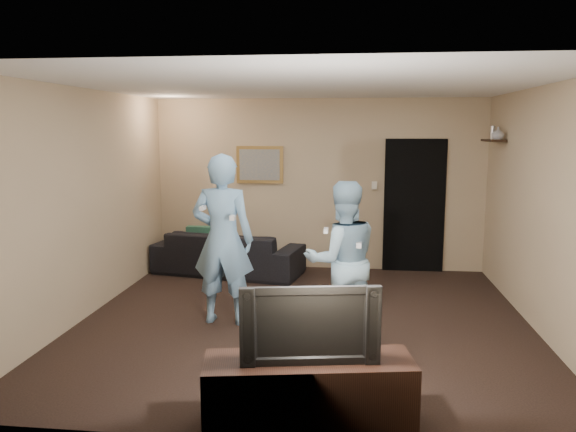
# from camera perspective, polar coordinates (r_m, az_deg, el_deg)

# --- Properties ---
(ground) EXTENTS (5.00, 5.00, 0.00)m
(ground) POSITION_cam_1_polar(r_m,az_deg,el_deg) (6.44, 1.62, -10.61)
(ground) COLOR black
(ground) RESTS_ON ground
(ceiling) EXTENTS (5.00, 5.00, 0.04)m
(ceiling) POSITION_cam_1_polar(r_m,az_deg,el_deg) (6.09, 1.73, 13.12)
(ceiling) COLOR silver
(ceiling) RESTS_ON wall_back
(wall_back) EXTENTS (5.00, 0.04, 2.60)m
(wall_back) POSITION_cam_1_polar(r_m,az_deg,el_deg) (8.61, 3.09, 3.20)
(wall_back) COLOR tan
(wall_back) RESTS_ON ground
(wall_front) EXTENTS (5.00, 0.04, 2.60)m
(wall_front) POSITION_cam_1_polar(r_m,az_deg,el_deg) (3.69, -1.64, -4.42)
(wall_front) COLOR tan
(wall_front) RESTS_ON ground
(wall_left) EXTENTS (0.04, 5.00, 2.60)m
(wall_left) POSITION_cam_1_polar(r_m,az_deg,el_deg) (6.81, -19.77, 1.20)
(wall_left) COLOR tan
(wall_left) RESTS_ON ground
(wall_right) EXTENTS (0.04, 5.00, 2.60)m
(wall_right) POSITION_cam_1_polar(r_m,az_deg,el_deg) (6.43, 24.48, 0.49)
(wall_right) COLOR tan
(wall_right) RESTS_ON ground
(sofa) EXTENTS (2.30, 1.25, 0.64)m
(sofa) POSITION_cam_1_polar(r_m,az_deg,el_deg) (8.44, -6.08, -3.70)
(sofa) COLOR black
(sofa) RESTS_ON ground
(throw_pillow) EXTENTS (0.45, 0.15, 0.45)m
(throw_pillow) POSITION_cam_1_polar(r_m,az_deg,el_deg) (8.50, -8.71, -2.55)
(throw_pillow) COLOR #164433
(throw_pillow) RESTS_ON sofa
(painting_frame) EXTENTS (0.72, 0.05, 0.57)m
(painting_frame) POSITION_cam_1_polar(r_m,az_deg,el_deg) (8.66, -2.88, 5.23)
(painting_frame) COLOR olive
(painting_frame) RESTS_ON wall_back
(painting_canvas) EXTENTS (0.62, 0.01, 0.47)m
(painting_canvas) POSITION_cam_1_polar(r_m,az_deg,el_deg) (8.63, -2.91, 5.22)
(painting_canvas) COLOR slate
(painting_canvas) RESTS_ON painting_frame
(doorway) EXTENTS (0.90, 0.06, 2.00)m
(doorway) POSITION_cam_1_polar(r_m,az_deg,el_deg) (8.65, 12.70, 1.03)
(doorway) COLOR black
(doorway) RESTS_ON ground
(light_switch) EXTENTS (0.08, 0.02, 0.12)m
(light_switch) POSITION_cam_1_polar(r_m,az_deg,el_deg) (8.58, 8.77, 3.09)
(light_switch) COLOR silver
(light_switch) RESTS_ON wall_back
(wall_shelf) EXTENTS (0.20, 0.60, 0.03)m
(wall_shelf) POSITION_cam_1_polar(r_m,az_deg,el_deg) (8.08, 20.14, 7.21)
(wall_shelf) COLOR black
(wall_shelf) RESTS_ON wall_right
(shelf_vase) EXTENTS (0.20, 0.20, 0.16)m
(shelf_vase) POSITION_cam_1_polar(r_m,az_deg,el_deg) (7.86, 20.56, 7.87)
(shelf_vase) COLOR #9FA0A4
(shelf_vase) RESTS_ON wall_shelf
(shelf_figurine) EXTENTS (0.06, 0.06, 0.18)m
(shelf_figurine) POSITION_cam_1_polar(r_m,az_deg,el_deg) (8.14, 20.07, 7.97)
(shelf_figurine) COLOR silver
(shelf_figurine) RESTS_ON wall_shelf
(tv_console) EXTENTS (1.56, 0.73, 0.54)m
(tv_console) POSITION_cam_1_polar(r_m,az_deg,el_deg) (4.25, 2.11, -17.67)
(tv_console) COLOR black
(tv_console) RESTS_ON ground
(television) EXTENTS (0.99, 0.29, 0.56)m
(television) POSITION_cam_1_polar(r_m,az_deg,el_deg) (4.03, 2.16, -10.66)
(television) COLOR black
(television) RESTS_ON tv_console
(wii_player_left) EXTENTS (0.71, 0.53, 1.89)m
(wii_player_left) POSITION_cam_1_polar(r_m,az_deg,el_deg) (6.21, -6.63, -2.38)
(wii_player_left) COLOR #75A5CC
(wii_player_left) RESTS_ON ground
(wii_player_right) EXTENTS (0.93, 0.81, 1.63)m
(wii_player_right) POSITION_cam_1_polar(r_m,az_deg,el_deg) (5.77, 5.54, -4.52)
(wii_player_right) COLOR #8CB4CC
(wii_player_right) RESTS_ON ground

